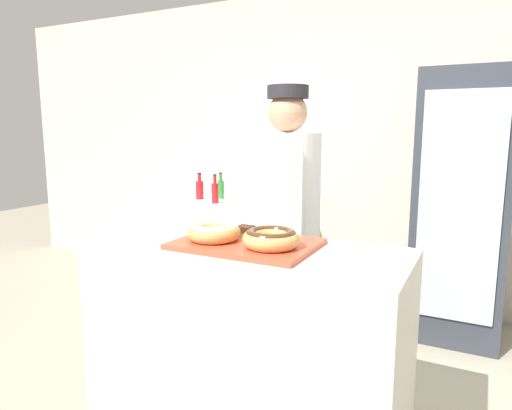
# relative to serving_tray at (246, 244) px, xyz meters

# --- Properties ---
(wall_back) EXTENTS (8.00, 0.06, 2.70)m
(wall_back) POSITION_rel_serving_tray_xyz_m (0.00, 2.13, 0.36)
(wall_back) COLOR beige
(wall_back) RESTS_ON ground_plane
(display_counter) EXTENTS (1.49, 0.64, 0.98)m
(display_counter) POSITION_rel_serving_tray_xyz_m (0.00, 0.00, -0.50)
(display_counter) COLOR beige
(display_counter) RESTS_ON ground_plane
(serving_tray) EXTENTS (0.64, 0.46, 0.02)m
(serving_tray) POSITION_rel_serving_tray_xyz_m (0.00, 0.00, 0.00)
(serving_tray) COLOR #D84C33
(serving_tray) RESTS_ON display_counter
(donut_light_glaze) EXTENTS (0.25, 0.25, 0.08)m
(donut_light_glaze) POSITION_rel_serving_tray_xyz_m (-0.15, -0.05, 0.06)
(donut_light_glaze) COLOR tan
(donut_light_glaze) RESTS_ON serving_tray
(donut_chocolate_glaze) EXTENTS (0.25, 0.25, 0.08)m
(donut_chocolate_glaze) POSITION_rel_serving_tray_xyz_m (0.15, -0.05, 0.06)
(donut_chocolate_glaze) COLOR tan
(donut_chocolate_glaze) RESTS_ON serving_tray
(brownie_back_left) EXTENTS (0.08, 0.08, 0.03)m
(brownie_back_left) POSITION_rel_serving_tray_xyz_m (-0.09, 0.16, 0.03)
(brownie_back_left) COLOR #382111
(brownie_back_left) RESTS_ON serving_tray
(brownie_back_right) EXTENTS (0.08, 0.08, 0.03)m
(brownie_back_right) POSITION_rel_serving_tray_xyz_m (0.09, 0.16, 0.03)
(brownie_back_right) COLOR #382111
(brownie_back_right) RESTS_ON serving_tray
(baker_person) EXTENTS (0.41, 0.41, 1.76)m
(baker_person) POSITION_rel_serving_tray_xyz_m (-0.10, 0.69, -0.06)
(baker_person) COLOR #4C4C51
(baker_person) RESTS_ON ground_plane
(beverage_fridge) EXTENTS (0.62, 0.67, 1.92)m
(beverage_fridge) POSITION_rel_serving_tray_xyz_m (0.83, 1.74, -0.03)
(beverage_fridge) COLOR #333842
(beverage_fridge) RESTS_ON ground_plane
(chest_freezer) EXTENTS (1.07, 0.57, 0.87)m
(chest_freezer) POSITION_rel_serving_tray_xyz_m (-0.99, 1.75, -0.55)
(chest_freezer) COLOR white
(chest_freezer) RESTS_ON ground_plane
(bottle_red) EXTENTS (0.07, 0.07, 0.24)m
(bottle_red) POSITION_rel_serving_tray_xyz_m (-1.38, 1.66, -0.02)
(bottle_red) COLOR red
(bottle_red) RESTS_ON chest_freezer
(bottle_green) EXTENTS (0.06, 0.06, 0.24)m
(bottle_green) POSITION_rel_serving_tray_xyz_m (-1.22, 1.78, -0.02)
(bottle_green) COLOR #2D8C38
(bottle_green) RESTS_ON chest_freezer
(bottle_blue) EXTENTS (0.08, 0.08, 0.25)m
(bottle_blue) POSITION_rel_serving_tray_xyz_m (-0.71, 1.63, -0.02)
(bottle_blue) COLOR #1E4CB2
(bottle_blue) RESTS_ON chest_freezer
(bottle_red_b) EXTENTS (0.06, 0.06, 0.25)m
(bottle_red_b) POSITION_rel_serving_tray_xyz_m (-1.13, 1.52, -0.02)
(bottle_red_b) COLOR red
(bottle_red_b) RESTS_ON chest_freezer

